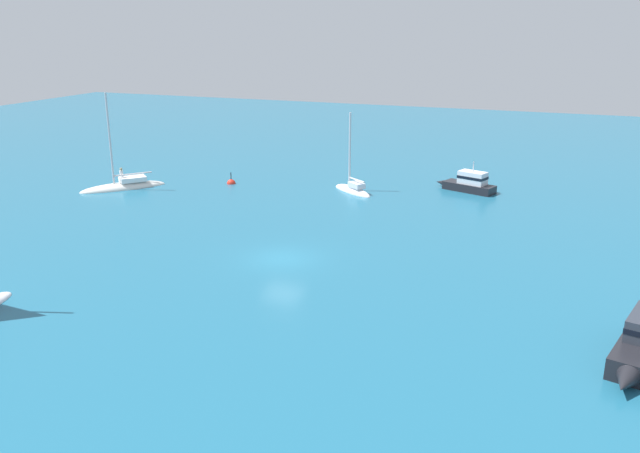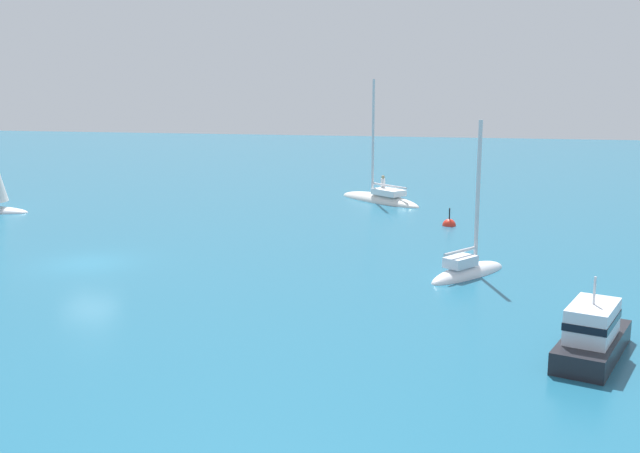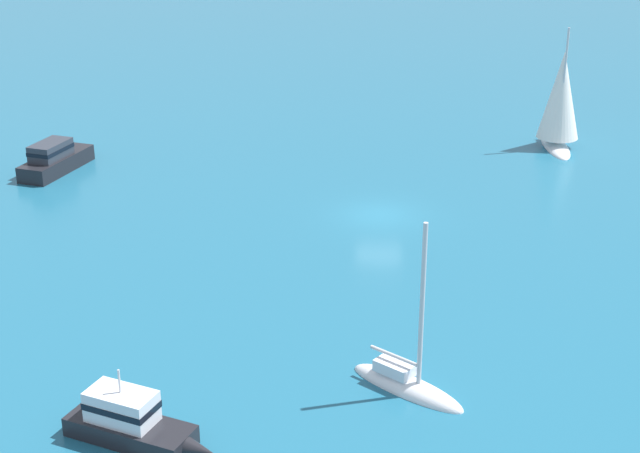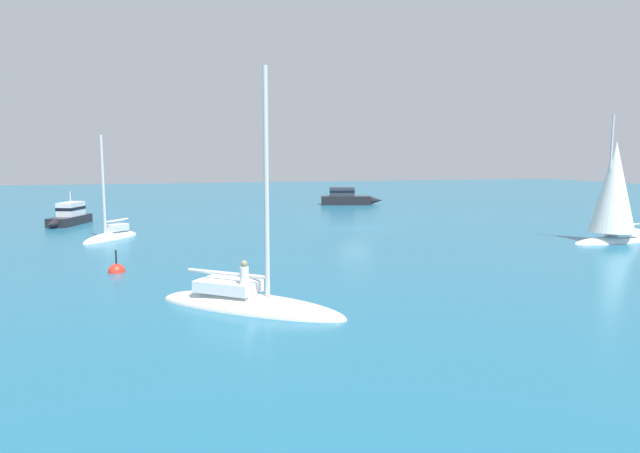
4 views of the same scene
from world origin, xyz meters
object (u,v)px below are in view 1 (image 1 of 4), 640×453
ketch (124,187)px  channel_buoy (231,184)px  sloop (353,190)px  launch (469,183)px

ketch → channel_buoy: ketch is taller
sloop → channel_buoy: size_ratio=5.05×
sloop → ketch: bearing=53.9°
sloop → channel_buoy: sloop is taller
launch → sloop: bearing=42.4°
sloop → ketch: 20.67m
channel_buoy → sloop: bearing=-174.3°
launch → channel_buoy: (21.02, 5.10, -0.74)m
launch → channel_buoy: 21.64m
launch → channel_buoy: bearing=33.5°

